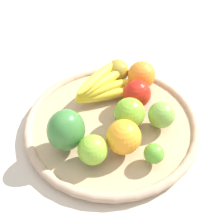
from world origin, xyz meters
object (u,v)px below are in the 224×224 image
(banana_bunch, at_px, (102,86))
(apple_2, at_px, (129,113))
(apple_4, at_px, (162,115))
(orange_1, at_px, (124,137))
(orange_0, at_px, (142,75))
(apple_0, at_px, (93,150))
(apple_1, at_px, (137,94))
(bell_pepper, at_px, (66,130))
(lime_0, at_px, (154,154))
(apple_3, at_px, (118,71))

(banana_bunch, relative_size, apple_2, 2.31)
(apple_4, relative_size, apple_2, 0.87)
(orange_1, xyz_separation_m, apple_4, (0.11, 0.03, -0.01))
(apple_4, bearing_deg, banana_bunch, 119.59)
(banana_bunch, bearing_deg, orange_0, -3.33)
(apple_0, bearing_deg, apple_4, 8.81)
(apple_4, height_order, apple_2, apple_2)
(apple_1, height_order, orange_0, orange_0)
(apple_4, bearing_deg, apple_1, 103.53)
(orange_1, bearing_deg, apple_2, 53.45)
(banana_bunch, distance_m, apple_0, 0.21)
(banana_bunch, xyz_separation_m, apple_2, (0.02, -0.12, 0.00))
(bell_pepper, height_order, apple_4, bell_pepper)
(lime_0, bearing_deg, bell_pepper, 143.37)
(apple_3, bearing_deg, orange_1, -111.99)
(bell_pepper, distance_m, apple_3, 0.27)
(apple_3, height_order, apple_4, same)
(lime_0, bearing_deg, apple_0, 154.98)
(lime_0, xyz_separation_m, bell_pepper, (-0.15, 0.12, 0.03))
(apple_1, bearing_deg, apple_4, -76.47)
(apple_3, bearing_deg, banana_bunch, -145.62)
(apple_1, distance_m, orange_0, 0.08)
(bell_pepper, bearing_deg, lime_0, -65.18)
(apple_3, xyz_separation_m, apple_4, (0.02, -0.20, -0.00))
(apple_3, bearing_deg, apple_0, -125.55)
(orange_1, height_order, apple_2, orange_1)
(apple_3, xyz_separation_m, apple_0, (-0.17, -0.23, -0.00))
(lime_0, relative_size, banana_bunch, 0.26)
(orange_1, distance_m, bell_pepper, 0.13)
(apple_4, xyz_separation_m, apple_2, (-0.07, 0.03, 0.00))
(apple_3, bearing_deg, bell_pepper, -139.85)
(apple_1, distance_m, apple_2, 0.07)
(apple_3, bearing_deg, apple_1, -89.74)
(apple_0, xyz_separation_m, orange_0, (0.21, 0.18, 0.01))
(banana_bunch, xyz_separation_m, orange_0, (0.12, -0.01, 0.01))
(bell_pepper, xyz_separation_m, orange_0, (0.25, 0.12, -0.01))
(apple_2, bearing_deg, orange_1, -126.55)
(apple_0, relative_size, apple_1, 0.88)
(orange_0, bearing_deg, banana_bunch, 176.67)
(bell_pepper, height_order, apple_2, bell_pepper)
(apple_3, relative_size, apple_0, 1.01)
(apple_0, bearing_deg, orange_0, 39.83)
(orange_0, bearing_deg, apple_0, -140.17)
(apple_1, bearing_deg, bell_pepper, -164.64)
(apple_4, height_order, apple_0, same)
(banana_bunch, height_order, apple_1, apple_1)
(apple_0, distance_m, orange_0, 0.28)
(orange_0, bearing_deg, apple_3, 132.73)
(apple_1, relative_size, apple_2, 0.99)
(orange_1, relative_size, banana_bunch, 0.45)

